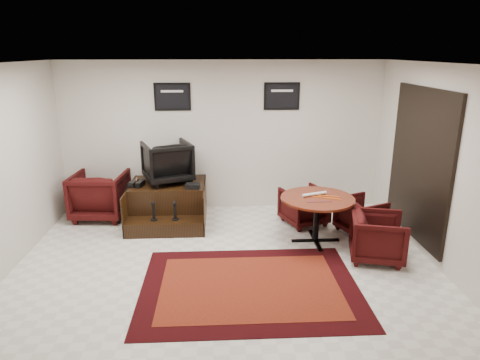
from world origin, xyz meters
name	(u,v)px	position (x,y,z in m)	size (l,w,h in m)	color
ground	(226,268)	(0.00, 0.00, 0.00)	(6.00, 6.00, 0.00)	silver
room_shell	(255,143)	(0.41, 0.12, 1.79)	(6.02, 5.02, 2.81)	beige
area_rug	(250,286)	(0.30, -0.51, 0.01)	(2.82, 2.12, 0.01)	black
shine_podium	(168,204)	(-0.99, 1.85, 0.32)	(1.33, 1.37, 0.69)	black
shine_chair	(167,160)	(-0.99, 1.99, 1.09)	(0.79, 0.74, 0.81)	black
shoes_pair	(137,184)	(-1.51, 1.75, 0.73)	(0.27, 0.29, 0.09)	black
polish_kit	(193,186)	(-0.53, 1.58, 0.73)	(0.24, 0.16, 0.08)	black
umbrella_black	(123,202)	(-1.78, 1.75, 0.39)	(0.29, 0.11, 0.78)	black
umbrella_hooked	(125,201)	(-1.76, 1.82, 0.40)	(0.30, 0.11, 0.79)	black
armchair_side	(100,193)	(-2.25, 2.07, 0.47)	(0.91, 0.85, 0.94)	black
meeting_table	(317,203)	(1.46, 0.82, 0.66)	(1.15, 1.15, 0.75)	#4E1B0B
table_chair_back	(304,204)	(1.41, 1.58, 0.36)	(0.69, 0.65, 0.71)	black
table_chair_window	(361,214)	(2.29, 1.14, 0.33)	(0.65, 0.61, 0.67)	black
table_chair_corner	(378,235)	(2.22, 0.17, 0.38)	(0.74, 0.69, 0.76)	black
paper_roll	(314,194)	(1.43, 0.91, 0.78)	(0.05, 0.05, 0.42)	silver
table_clutter	(325,198)	(1.56, 0.77, 0.76)	(0.57, 0.34, 0.01)	orange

